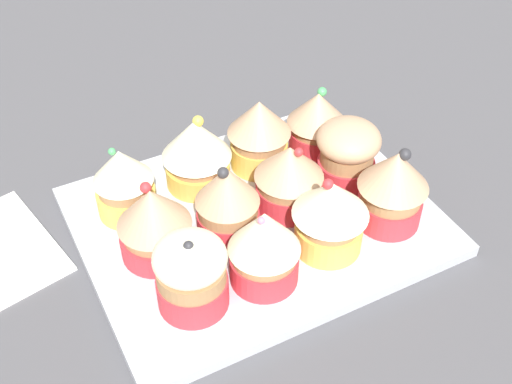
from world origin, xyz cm
name	(u,v)px	position (x,y,z in cm)	size (l,w,h in cm)	color
ground_plane	(256,237)	(0.00, 0.00, -1.50)	(180.00, 180.00, 3.00)	#4C4C51
baking_tray	(256,221)	(0.00, 0.00, 0.60)	(31.04, 24.61, 1.20)	silver
cupcake_0	(191,273)	(-8.91, -6.37, 4.68)	(5.74, 5.74, 7.13)	#D1333D
cupcake_1	(264,246)	(-2.77, -6.75, 4.99)	(5.88, 5.88, 7.62)	#D1333D
cupcake_2	(330,214)	(3.82, -6.06, 5.00)	(6.48, 6.48, 7.48)	#EFC651
cupcake_3	(393,187)	(10.30, -5.85, 5.23)	(6.19, 6.19, 8.08)	#D1333D
cupcake_4	(153,221)	(-9.48, 0.21, 4.80)	(6.25, 6.25, 7.41)	#D1333D
cupcake_5	(227,201)	(-3.05, -0.58, 4.93)	(5.59, 5.59, 7.68)	#D1333D
cupcake_6	(291,179)	(3.31, -0.44, 4.68)	(6.27, 6.27, 7.06)	#D1333D
cupcake_7	(348,151)	(9.97, 0.64, 4.65)	(6.02, 6.02, 6.56)	#D1333D
cupcake_8	(124,182)	(-10.03, 6.06, 4.74)	(5.41, 5.41, 7.23)	#EFC651
cupcake_9	(196,151)	(-2.70, 6.76, 4.97)	(6.56, 6.56, 7.56)	#EFC651
cupcake_10	(259,133)	(3.71, 6.50, 5.09)	(6.12, 6.12, 7.43)	#EFC651
cupcake_11	(317,121)	(9.71, 5.78, 4.84)	(5.87, 5.87, 7.20)	#D1333D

